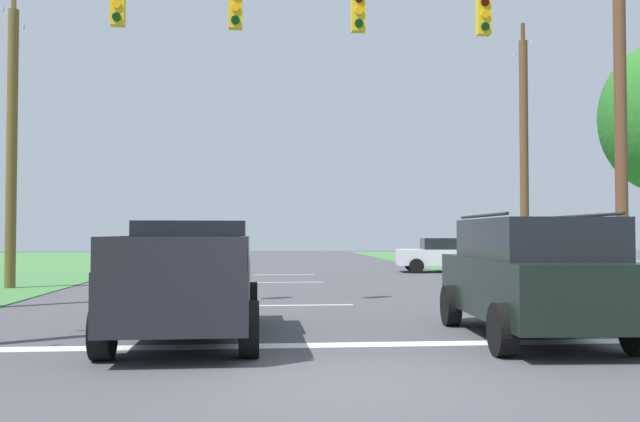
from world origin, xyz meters
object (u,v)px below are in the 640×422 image
(suv_black, at_px, (532,275))
(utility_pole_mid_right, at_px, (524,157))
(pickup_truck, at_px, (189,280))
(utility_pole_near_left, at_px, (12,144))
(distant_car_crossing_white, at_px, (446,254))
(overhead_signal_span, at_px, (299,107))

(suv_black, distance_m, utility_pole_mid_right, 14.15)
(pickup_truck, relative_size, utility_pole_near_left, 0.57)
(distant_car_crossing_white, xyz_separation_m, utility_pole_mid_right, (1.13, -6.41, 3.68))
(utility_pole_near_left, bearing_deg, utility_pole_mid_right, 4.83)
(overhead_signal_span, relative_size, pickup_truck, 3.00)
(utility_pole_mid_right, height_order, utility_pole_near_left, utility_pole_near_left)
(utility_pole_near_left, bearing_deg, pickup_truck, -58.39)
(overhead_signal_span, bearing_deg, suv_black, -55.54)
(suv_black, relative_size, utility_pole_near_left, 0.51)
(overhead_signal_span, height_order, utility_pole_mid_right, utility_pole_mid_right)
(suv_black, distance_m, utility_pole_near_left, 17.09)
(overhead_signal_span, xyz_separation_m, utility_pole_near_left, (-8.70, 6.17, -0.17))
(pickup_truck, xyz_separation_m, distant_car_crossing_white, (9.42, 18.63, -0.18))
(suv_black, xyz_separation_m, utility_pole_near_left, (-12.27, 11.38, 3.49))
(pickup_truck, relative_size, utility_pole_mid_right, 0.58)
(overhead_signal_span, bearing_deg, utility_pole_near_left, 144.65)
(overhead_signal_span, xyz_separation_m, utility_pole_mid_right, (8.48, 7.62, -0.26))
(distant_car_crossing_white, bearing_deg, utility_pole_mid_right, -79.98)
(overhead_signal_span, distance_m, distant_car_crossing_white, 16.32)
(overhead_signal_span, height_order, suv_black, overhead_signal_span)
(pickup_truck, bearing_deg, distant_car_crossing_white, 63.18)
(pickup_truck, bearing_deg, utility_pole_near_left, 121.61)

